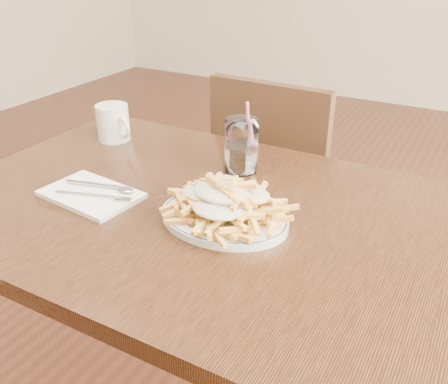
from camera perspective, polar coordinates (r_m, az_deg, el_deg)
The scene contains 8 objects.
table at distance 1.15m, azimuth -2.69°, elevation -4.92°, with size 1.20×0.80×0.75m.
chair_far at distance 1.77m, azimuth 6.22°, elevation 0.95°, with size 0.43×0.43×0.89m.
fries_plate at distance 1.04m, azimuth 0.00°, elevation -2.94°, with size 0.34×0.31×0.02m.
loaded_fries at distance 1.02m, azimuth 0.00°, elevation -0.55°, with size 0.25×0.20×0.08m.
napkin at distance 1.19m, azimuth -14.96°, elevation -0.27°, with size 0.22×0.14×0.01m, color white.
cutlery at distance 1.19m, azimuth -14.82°, elevation 0.22°, with size 0.20×0.12×0.01m.
water_glass at distance 1.26m, azimuth 2.00°, elevation 4.97°, with size 0.08×0.08×0.18m.
coffee_mug at distance 1.49m, azimuth -12.52°, elevation 7.73°, with size 0.13×0.09×0.10m.
Camera 1 is at (0.52, -0.83, 1.29)m, focal length 40.00 mm.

